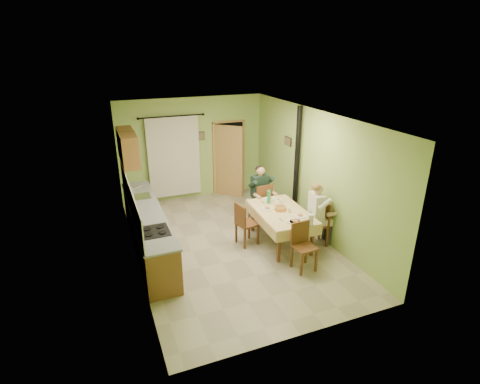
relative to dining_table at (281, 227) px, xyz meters
name	(u,v)px	position (x,y,z in m)	size (l,w,h in m)	color
floor	(231,244)	(-1.03, 0.34, -0.38)	(4.00, 6.00, 0.01)	tan
room_shell	(230,165)	(-1.03, 0.34, 1.44)	(4.04, 6.04, 2.82)	#A2C465
kitchen_run	(148,230)	(-2.74, 0.74, 0.10)	(0.64, 3.64, 1.56)	brown
upper_cabinets	(128,147)	(-2.85, 2.04, 1.57)	(0.35, 1.40, 0.70)	brown
curtain	(174,157)	(-1.58, 3.24, 0.88)	(1.70, 0.07, 2.22)	black
doorway	(229,159)	(-0.04, 3.17, 0.67)	(0.96, 0.61, 2.15)	black
dining_table	(281,227)	(0.00, 0.00, 0.00)	(1.08, 1.73, 0.76)	#E0BE79
tableware	(285,210)	(0.03, -0.09, 0.43)	(0.72, 1.67, 0.33)	white
chair_far	(260,210)	(0.03, 1.13, -0.09)	(0.49, 0.49, 1.01)	brown
chair_near	(303,256)	(-0.08, -1.10, -0.09)	(0.42, 0.42, 0.95)	brown
chair_right	(316,232)	(0.70, -0.34, -0.09)	(0.48, 0.48, 0.98)	brown
chair_left	(246,232)	(-0.72, 0.22, -0.09)	(0.47, 0.47, 0.96)	brown
man_far	(260,188)	(0.03, 1.14, 0.50)	(0.61, 0.50, 1.39)	#192D23
man_right	(318,207)	(0.68, -0.34, 0.50)	(0.51, 0.61, 1.39)	silver
stove_flue	(296,180)	(0.87, 0.94, 0.64)	(0.24, 0.24, 2.80)	black
picture_back	(201,136)	(-0.78, 3.31, 1.37)	(0.19, 0.03, 0.23)	black
picture_right	(288,141)	(0.94, 1.54, 1.47)	(0.03, 0.31, 0.21)	brown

